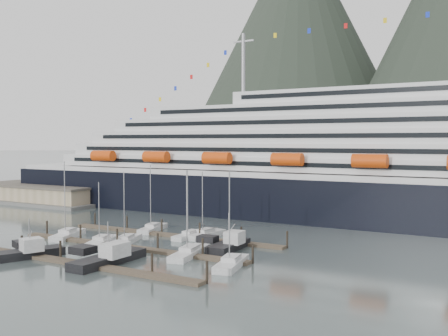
{
  "coord_description": "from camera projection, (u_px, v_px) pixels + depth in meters",
  "views": [
    {
      "loc": [
        54.82,
        -65.73,
        18.59
      ],
      "look_at": [
        3.48,
        22.0,
        13.27
      ],
      "focal_mm": 42.0,
      "sensor_mm": 36.0,
      "label": 1
    }
  ],
  "objects": [
    {
      "name": "sailboat_d",
      "position": [
        190.0,
        253.0,
        84.38
      ],
      "size": [
        5.09,
        12.06,
        14.41
      ],
      "rotation": [
        0.0,
        0.0,
        1.77
      ],
      "color": "#B3B3B3",
      "rests_on": "ground"
    },
    {
      "name": "trawler_e",
      "position": [
        228.0,
        245.0,
        89.07
      ],
      "size": [
        8.32,
        10.91,
        6.93
      ],
      "rotation": [
        0.0,
        0.0,
        1.65
      ],
      "color": "black",
      "rests_on": "ground"
    },
    {
      "name": "sailboat_e",
      "position": [
        153.0,
        229.0,
        107.9
      ],
      "size": [
        4.96,
        10.25,
        14.06
      ],
      "rotation": [
        0.0,
        0.0,
        1.82
      ],
      "color": "#B3B3B3",
      "rests_on": "ground"
    },
    {
      "name": "warehouse",
      "position": [
        42.0,
        195.0,
        157.67
      ],
      "size": [
        46.0,
        20.0,
        5.8
      ],
      "color": "#595956",
      "rests_on": "ground"
    },
    {
      "name": "trawler_c",
      "position": [
        107.0,
        258.0,
        79.05
      ],
      "size": [
        9.69,
        13.82,
        7.05
      ],
      "rotation": [
        0.0,
        0.0,
        1.57
      ],
      "color": "black",
      "rests_on": "ground"
    },
    {
      "name": "cruise_ship",
      "position": [
        401.0,
        170.0,
        116.85
      ],
      "size": [
        210.0,
        30.4,
        50.3
      ],
      "color": "black",
      "rests_on": "ground"
    },
    {
      "name": "sailboat_c",
      "position": [
        102.0,
        242.0,
        93.79
      ],
      "size": [
        6.09,
        10.14,
        11.73
      ],
      "rotation": [
        0.0,
        0.0,
        1.94
      ],
      "color": "#B3B3B3",
      "rests_on": "ground"
    },
    {
      "name": "sailboat_a",
      "position": [
        68.0,
        235.0,
        100.33
      ],
      "size": [
        6.26,
        10.33,
        15.23
      ],
      "rotation": [
        0.0,
        0.0,
        1.94
      ],
      "color": "#B3B3B3",
      "rests_on": "ground"
    },
    {
      "name": "dock_near",
      "position": [
        70.0,
        262.0,
        79.17
      ],
      "size": [
        48.18,
        2.28,
        3.2
      ],
      "color": "#4E3E32",
      "rests_on": "ground"
    },
    {
      "name": "dock_mid",
      "position": [
        127.0,
        247.0,
        90.37
      ],
      "size": [
        48.18,
        2.28,
        3.2
      ],
      "color": "#4E3E32",
      "rests_on": "ground"
    },
    {
      "name": "sailboat_h",
      "position": [
        231.0,
        264.0,
        76.89
      ],
      "size": [
        5.04,
        10.28,
        14.57
      ],
      "rotation": [
        0.0,
        0.0,
        1.8
      ],
      "color": "#B3B3B3",
      "rests_on": "ground"
    },
    {
      "name": "trawler_b",
      "position": [
        29.0,
        252.0,
        83.41
      ],
      "size": [
        9.14,
        10.99,
        6.78
      ],
      "rotation": [
        0.0,
        0.0,
        1.19
      ],
      "color": "black",
      "rests_on": "ground"
    },
    {
      "name": "dock_far",
      "position": [
        171.0,
        235.0,
        101.58
      ],
      "size": [
        48.18,
        2.28,
        3.2
      ],
      "color": "#4E3E32",
      "rests_on": "ground"
    },
    {
      "name": "sailboat_b",
      "position": [
        126.0,
        241.0,
        94.94
      ],
      "size": [
        5.57,
        9.99,
        13.47
      ],
      "rotation": [
        0.0,
        0.0,
        1.91
      ],
      "color": "#B3B3B3",
      "rests_on": "ground"
    },
    {
      "name": "ground",
      "position": [
        137.0,
        255.0,
        85.27
      ],
      "size": [
        1600.0,
        1600.0,
        0.0
      ],
      "primitive_type": "plane",
      "color": "#4C5A58",
      "rests_on": "ground"
    },
    {
      "name": "sailboat_g",
      "position": [
        191.0,
        235.0,
        100.32
      ],
      "size": [
        2.46,
        9.61,
        13.41
      ],
      "rotation": [
        0.0,
        0.0,
        1.58
      ],
      "color": "#B3B3B3",
      "rests_on": "ground"
    },
    {
      "name": "sailboat_f",
      "position": [
        206.0,
        235.0,
        100.75
      ],
      "size": [
        3.74,
        9.84,
        13.21
      ],
      "rotation": [
        0.0,
        0.0,
        1.47
      ],
      "color": "#B3B3B3",
      "rests_on": "ground"
    }
  ]
}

